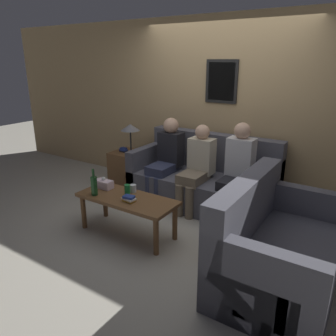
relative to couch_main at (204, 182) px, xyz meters
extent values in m
plane|color=#ADA899|center=(0.00, -0.56, -0.33)|extent=(16.00, 16.00, 0.00)
cube|color=tan|center=(0.00, 0.48, 0.97)|extent=(9.00, 0.06, 2.60)
cube|color=black|center=(0.00, 0.44, 1.37)|extent=(0.48, 0.02, 0.60)
cube|color=#B7CCB2|center=(0.00, 0.43, 1.37)|extent=(0.40, 0.01, 0.52)
cube|color=#4C4C56|center=(0.00, -0.06, -0.11)|extent=(2.02, 0.94, 0.44)
cube|color=#4C4C56|center=(0.00, 0.30, 0.38)|extent=(2.02, 0.20, 0.54)
cube|color=#4C4C56|center=(-0.94, -0.06, 0.04)|extent=(0.14, 0.94, 0.74)
cube|color=#4C4C56|center=(0.94, -0.06, 0.04)|extent=(0.14, 0.94, 0.74)
cube|color=#4C4C56|center=(1.43, -1.24, -0.11)|extent=(0.94, 1.51, 0.44)
cube|color=#4C4C56|center=(1.06, -1.24, 0.38)|extent=(0.20, 1.51, 0.54)
cube|color=#4C4C56|center=(1.43, -1.92, 0.04)|extent=(0.94, 0.14, 0.74)
cube|color=#4C4C56|center=(1.43, -0.55, 0.04)|extent=(0.94, 0.14, 0.74)
cube|color=brown|center=(-0.35, -1.29, 0.12)|extent=(1.21, 0.50, 0.04)
cylinder|color=brown|center=(-0.90, -1.48, -0.11)|extent=(0.06, 0.06, 0.43)
cylinder|color=brown|center=(0.19, -1.48, -0.11)|extent=(0.06, 0.06, 0.43)
cylinder|color=brown|center=(-0.90, -1.10, -0.11)|extent=(0.06, 0.06, 0.43)
cylinder|color=brown|center=(0.19, -1.10, -0.11)|extent=(0.06, 0.06, 0.43)
cube|color=brown|center=(-1.33, -0.08, -0.04)|extent=(0.49, 0.49, 0.59)
cylinder|color=#262628|center=(-1.27, -0.08, 0.45)|extent=(0.02, 0.02, 0.38)
cone|color=slate|center=(-1.27, -0.08, 0.66)|extent=(0.30, 0.30, 0.10)
cube|color=black|center=(-1.40, -0.10, 0.27)|extent=(0.13, 0.10, 0.02)
cube|color=navy|center=(-1.40, -0.10, 0.29)|extent=(0.12, 0.08, 0.02)
cube|color=navy|center=(-1.40, -0.10, 0.31)|extent=(0.10, 0.09, 0.03)
cylinder|color=#19421E|center=(-0.72, -1.44, 0.25)|extent=(0.08, 0.08, 0.23)
cylinder|color=#19421E|center=(-0.72, -1.44, 0.42)|extent=(0.03, 0.03, 0.10)
cylinder|color=silver|center=(-0.39, -1.12, 0.19)|extent=(0.08, 0.08, 0.09)
cube|color=gold|center=(-0.26, -1.36, 0.15)|extent=(0.13, 0.09, 0.02)
cube|color=beige|center=(-0.26, -1.36, 0.17)|extent=(0.16, 0.12, 0.02)
cube|color=navy|center=(-0.26, -1.36, 0.19)|extent=(0.13, 0.10, 0.03)
cylinder|color=#197A38|center=(-0.40, -1.21, 0.20)|extent=(0.07, 0.07, 0.12)
cube|color=silver|center=(-0.78, -1.21, 0.19)|extent=(0.23, 0.12, 0.10)
sphere|color=white|center=(-0.78, -1.21, 0.26)|extent=(0.05, 0.05, 0.05)
cube|color=#2D334C|center=(-0.55, -0.26, 0.16)|extent=(0.31, 0.46, 0.14)
cylinder|color=#2D334C|center=(-0.62, -0.49, -0.11)|extent=(0.11, 0.11, 0.44)
cylinder|color=#2D334C|center=(-0.47, -0.49, -0.11)|extent=(0.11, 0.11, 0.44)
cube|color=black|center=(-0.55, -0.03, 0.41)|extent=(0.34, 0.22, 0.50)
sphere|color=tan|center=(-0.55, -0.03, 0.76)|extent=(0.22, 0.22, 0.22)
cube|color=#756651|center=(0.00, -0.32, 0.16)|extent=(0.31, 0.45, 0.14)
cylinder|color=#756651|center=(-0.08, -0.55, -0.11)|extent=(0.11, 0.11, 0.44)
cylinder|color=#756651|center=(0.07, -0.55, -0.11)|extent=(0.11, 0.11, 0.44)
cube|color=beige|center=(0.00, -0.10, 0.41)|extent=(0.34, 0.22, 0.49)
sphere|color=tan|center=(0.00, -0.10, 0.74)|extent=(0.20, 0.20, 0.20)
cube|color=black|center=(0.55, -0.28, 0.16)|extent=(0.31, 0.41, 0.14)
cylinder|color=black|center=(0.47, -0.48, -0.11)|extent=(0.11, 0.11, 0.44)
cylinder|color=black|center=(0.62, -0.48, -0.11)|extent=(0.11, 0.11, 0.44)
cube|color=silver|center=(0.55, -0.07, 0.44)|extent=(0.34, 0.22, 0.56)
sphere|color=tan|center=(0.55, -0.07, 0.82)|extent=(0.21, 0.21, 0.21)
sphere|color=#A87A51|center=(0.68, -1.23, -0.23)|extent=(0.19, 0.19, 0.19)
sphere|color=#A87A51|center=(0.68, -1.23, -0.09)|extent=(0.13, 0.13, 0.13)
sphere|color=#A87A51|center=(0.64, -1.23, -0.05)|extent=(0.04, 0.04, 0.04)
sphere|color=#A87A51|center=(0.73, -1.23, -0.05)|extent=(0.04, 0.04, 0.04)
sphere|color=tan|center=(0.68, -1.28, -0.10)|extent=(0.05, 0.05, 0.05)
camera|label=1|loc=(1.96, -3.97, 1.67)|focal=35.00mm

